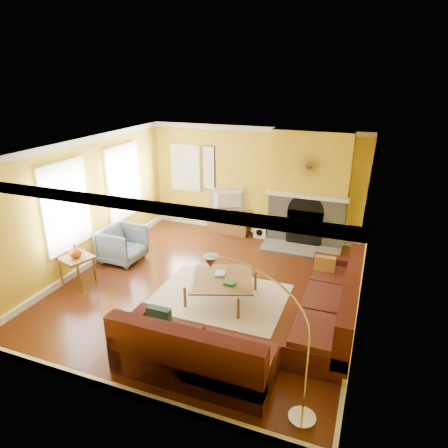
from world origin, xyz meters
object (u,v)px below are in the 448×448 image
at_px(coffee_table, 221,288).
at_px(side_table, 78,271).
at_px(arc_lamp, 262,342).
at_px(sectional_sofa, 256,300).
at_px(media_console, 229,222).
at_px(armchair, 122,244).

relative_size(coffee_table, side_table, 1.86).
distance_m(coffee_table, arc_lamp, 2.70).
bearing_deg(arc_lamp, sectional_sofa, 108.36).
distance_m(sectional_sofa, media_console, 4.03).
xyz_separation_m(side_table, arc_lamp, (4.16, -1.70, 0.69)).
height_order(sectional_sofa, armchair, sectional_sofa).
bearing_deg(sectional_sofa, coffee_table, 147.99).
bearing_deg(side_table, arc_lamp, -22.21).
bearing_deg(coffee_table, armchair, 164.93).
distance_m(coffee_table, side_table, 2.85).
bearing_deg(side_table, media_console, 63.43).
bearing_deg(sectional_sofa, side_table, 180.00).
xyz_separation_m(sectional_sofa, media_console, (-1.80, 3.60, -0.16)).
height_order(media_console, arc_lamp, arc_lamp).
bearing_deg(media_console, sectional_sofa, -63.43).
relative_size(armchair, arc_lamp, 0.43).
bearing_deg(media_console, armchair, -123.69).
relative_size(sectional_sofa, coffee_table, 3.35).
xyz_separation_m(coffee_table, media_console, (-1.00, 3.10, 0.07)).
bearing_deg(arc_lamp, coffee_table, 121.81).
xyz_separation_m(sectional_sofa, side_table, (-3.60, 0.00, -0.15)).
relative_size(armchair, side_table, 1.44).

